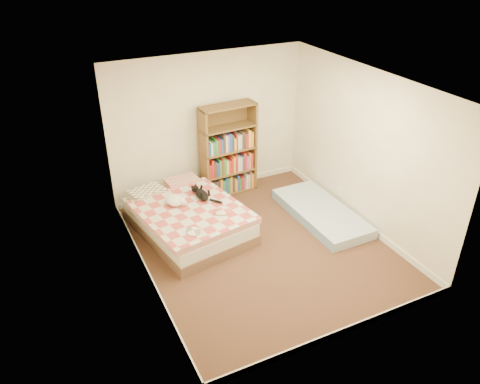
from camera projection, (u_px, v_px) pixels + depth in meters
name	position (u px, v px, depth m)	size (l,w,h in m)	color
room	(263.00, 176.00, 6.51)	(3.51, 4.01, 2.51)	#4B2C20
bed	(187.00, 217.00, 7.35)	(1.70, 2.18, 0.53)	brown
bookshelf	(228.00, 162.00, 8.30)	(1.01, 0.39, 1.65)	brown
floor_mattress	(321.00, 213.00, 7.76)	(0.83, 1.84, 0.17)	#7EA7D3
black_cat	(201.00, 194.00, 7.41)	(0.25, 0.63, 0.14)	black
white_dog	(176.00, 200.00, 7.21)	(0.31, 0.33, 0.15)	white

